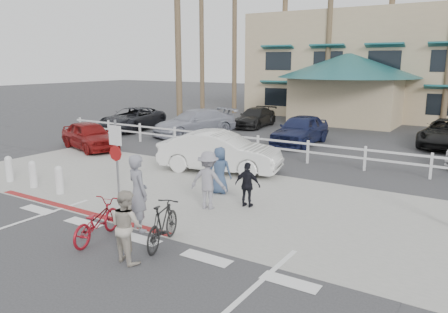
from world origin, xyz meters
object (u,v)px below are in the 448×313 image
Objects in this scene: sign_post at (117,159)px; bike_red at (97,221)px; car_red_compact at (90,135)px; car_white_sedan at (220,152)px; bike_black at (163,224)px.

bike_red is (1.46, -2.15, -0.97)m from sign_post.
car_white_sedan is at bearing -74.81° from car_red_compact.
car_white_sedan reaches higher than bike_black.
car_red_compact is at bearing -50.70° from bike_black.
car_red_compact reaches higher than bike_red.
bike_red is 1.68m from bike_black.
bike_red is at bearing -112.52° from car_red_compact.
sign_post reaches higher than bike_black.
car_red_compact reaches higher than bike_black.
bike_red is 0.45× the size of car_red_compact.
bike_black is at bearing -105.89° from car_red_compact.
car_red_compact is (-10.62, 7.01, 0.16)m from bike_black.
car_white_sedan reaches higher than bike_red.
car_red_compact is at bearing 144.25° from sign_post.
car_red_compact is at bearing -53.70° from bike_red.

